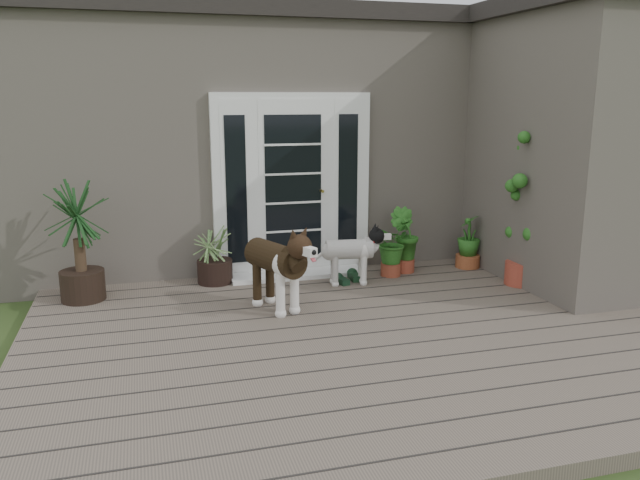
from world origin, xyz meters
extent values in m
cube|color=#6B5B4C|center=(0.00, 0.40, 0.06)|extent=(6.20, 4.60, 0.12)
cube|color=#665E54|center=(0.00, 4.65, 1.55)|extent=(7.40, 4.00, 3.10)
cube|color=#2D2826|center=(0.00, 4.65, 3.20)|extent=(7.60, 4.20, 0.20)
cube|color=#665E54|center=(2.90, 1.50, 1.55)|extent=(1.60, 2.40, 3.10)
cube|color=#2D2826|center=(2.90, 1.50, 3.20)|extent=(1.80, 2.60, 0.20)
cube|color=white|center=(-0.20, 2.60, 1.19)|extent=(1.90, 0.14, 2.15)
cube|color=white|center=(-0.20, 2.40, 0.14)|extent=(1.60, 0.40, 0.05)
imported|color=#185418|center=(0.89, 2.11, 0.42)|extent=(0.67, 0.67, 0.60)
imported|color=#17521C|center=(1.11, 2.25, 0.41)|extent=(0.54, 0.54, 0.58)
imported|color=#1C6523|center=(1.96, 2.20, 0.38)|extent=(0.47, 0.47, 0.53)
camera|label=1|loc=(-1.93, -4.70, 2.23)|focal=35.53mm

